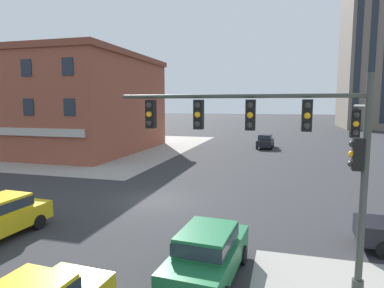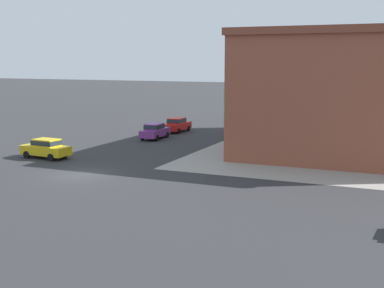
% 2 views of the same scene
% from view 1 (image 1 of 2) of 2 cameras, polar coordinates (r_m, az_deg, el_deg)
% --- Properties ---
extents(ground_plane, '(320.00, 320.00, 0.00)m').
position_cam_1_polar(ground_plane, '(19.32, -6.08, -9.64)').
color(ground_plane, '#2D2D30').
extents(sidewalk_far_corner, '(32.00, 32.00, 0.02)m').
position_cam_1_polar(sidewalk_far_corner, '(46.21, -20.25, -0.32)').
color(sidewalk_far_corner, gray).
rests_on(sidewalk_far_corner, ground).
extents(traffic_signal_main, '(7.38, 2.09, 6.32)m').
position_cam_1_polar(traffic_signal_main, '(10.16, 17.17, -0.09)').
color(traffic_signal_main, '#383D38').
rests_on(traffic_signal_main, ground).
extents(car_main_southbound_near, '(2.12, 4.51, 1.68)m').
position_cam_1_polar(car_main_southbound_near, '(10.91, 2.70, -17.93)').
color(car_main_southbound_near, '#1E6B3D').
rests_on(car_main_southbound_near, ground).
extents(car_cross_westbound, '(2.05, 4.48, 1.68)m').
position_cam_1_polar(car_cross_westbound, '(42.21, 12.40, 0.56)').
color(car_cross_westbound, black).
rests_on(car_cross_westbound, ground).
extents(storefront_block_near_corner, '(26.02, 18.65, 10.96)m').
position_cam_1_polar(storefront_block_near_corner, '(44.66, -24.56, 6.32)').
color(storefront_block_near_corner, brown).
rests_on(storefront_block_near_corner, ground).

